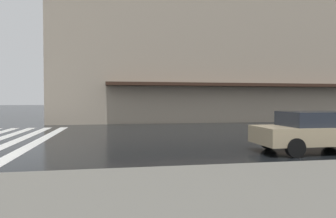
# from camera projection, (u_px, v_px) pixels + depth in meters

# --- Properties ---
(haussmann_block_corner) EXTENTS (19.60, 29.02, 20.89)m
(haussmann_block_corner) POSITION_uv_depth(u_px,v_px,m) (203.00, 23.00, 33.07)
(haussmann_block_corner) COLOR tan
(haussmann_block_corner) RESTS_ON ground_plane
(car_champagne) EXTENTS (1.85, 4.10, 1.41)m
(car_champagne) POSITION_uv_depth(u_px,v_px,m) (316.00, 130.00, 10.54)
(car_champagne) COLOR tan
(car_champagne) RESTS_ON ground_plane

